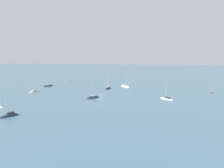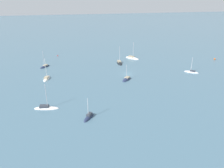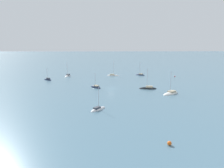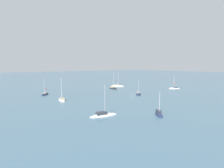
{
  "view_description": "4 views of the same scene",
  "coord_description": "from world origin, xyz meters",
  "px_view_note": "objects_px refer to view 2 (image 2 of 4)",
  "views": [
    {
      "loc": [
        -16.43,
        77.64,
        17.76
      ],
      "look_at": [
        -3.71,
        -8.91,
        3.68
      ],
      "focal_mm": 28.0,
      "sensor_mm": 36.0,
      "label": 1
    },
    {
      "loc": [
        26.33,
        86.66,
        32.82
      ],
      "look_at": [
        10.78,
        17.39,
        3.2
      ],
      "focal_mm": 35.0,
      "sensor_mm": 36.0,
      "label": 2
    },
    {
      "loc": [
        -91.97,
        1.53,
        20.96
      ],
      "look_at": [
        -3.26,
        -0.24,
        2.75
      ],
      "focal_mm": 35.0,
      "sensor_mm": 36.0,
      "label": 3
    },
    {
      "loc": [
        57.87,
        61.61,
        13.24
      ],
      "look_at": [
        -0.88,
        -17.18,
        2.55
      ],
      "focal_mm": 28.0,
      "sensor_mm": 36.0,
      "label": 4
    }
  ],
  "objects_px": {
    "sailboat_3": "(47,79)",
    "sailboat_8": "(46,108)",
    "sailboat_2": "(127,80)",
    "mooring_buoy_1": "(215,59)",
    "mooring_buoy_0": "(58,56)",
    "sailboat_4": "(89,117)",
    "sailboat_1": "(132,58)",
    "sailboat_6": "(45,67)",
    "sailboat_5": "(119,63)",
    "sailboat_7": "(191,72)"
  },
  "relations": [
    {
      "from": "sailboat_6",
      "to": "sailboat_2",
      "type": "bearing_deg",
      "value": 93.42
    },
    {
      "from": "sailboat_5",
      "to": "sailboat_7",
      "type": "bearing_deg",
      "value": 57.55
    },
    {
      "from": "sailboat_7",
      "to": "mooring_buoy_0",
      "type": "relative_size",
      "value": 13.41
    },
    {
      "from": "sailboat_3",
      "to": "mooring_buoy_0",
      "type": "xyz_separation_m",
      "value": [
        -4.28,
        -35.24,
        0.18
      ]
    },
    {
      "from": "sailboat_1",
      "to": "sailboat_7",
      "type": "height_order",
      "value": "sailboat_1"
    },
    {
      "from": "sailboat_4",
      "to": "mooring_buoy_1",
      "type": "relative_size",
      "value": 8.05
    },
    {
      "from": "sailboat_1",
      "to": "mooring_buoy_1",
      "type": "xyz_separation_m",
      "value": [
        -42.06,
        12.31,
        0.34
      ]
    },
    {
      "from": "sailboat_6",
      "to": "sailboat_8",
      "type": "height_order",
      "value": "sailboat_8"
    },
    {
      "from": "sailboat_1",
      "to": "sailboat_2",
      "type": "height_order",
      "value": "sailboat_1"
    },
    {
      "from": "sailboat_3",
      "to": "sailboat_7",
      "type": "bearing_deg",
      "value": -84.49
    },
    {
      "from": "sailboat_5",
      "to": "sailboat_6",
      "type": "xyz_separation_m",
      "value": [
        36.45,
        -2.01,
        -0.02
      ]
    },
    {
      "from": "sailboat_7",
      "to": "sailboat_2",
      "type": "bearing_deg",
      "value": 43.47
    },
    {
      "from": "sailboat_4",
      "to": "sailboat_8",
      "type": "relative_size",
      "value": 0.8
    },
    {
      "from": "sailboat_7",
      "to": "mooring_buoy_1",
      "type": "bearing_deg",
      "value": -107.07
    },
    {
      "from": "sailboat_6",
      "to": "mooring_buoy_1",
      "type": "height_order",
      "value": "sailboat_6"
    },
    {
      "from": "mooring_buoy_0",
      "to": "sailboat_3",
      "type": "bearing_deg",
      "value": 83.08
    },
    {
      "from": "sailboat_8",
      "to": "sailboat_2",
      "type": "bearing_deg",
      "value": 41.32
    },
    {
      "from": "mooring_buoy_1",
      "to": "mooring_buoy_0",
      "type": "bearing_deg",
      "value": -17.63
    },
    {
      "from": "sailboat_7",
      "to": "sailboat_8",
      "type": "height_order",
      "value": "sailboat_8"
    },
    {
      "from": "mooring_buoy_0",
      "to": "mooring_buoy_1",
      "type": "bearing_deg",
      "value": 162.37
    },
    {
      "from": "sailboat_1",
      "to": "sailboat_6",
      "type": "height_order",
      "value": "sailboat_1"
    },
    {
      "from": "sailboat_1",
      "to": "mooring_buoy_0",
      "type": "xyz_separation_m",
      "value": [
        39.61,
        -13.65,
        0.19
      ]
    },
    {
      "from": "mooring_buoy_0",
      "to": "sailboat_6",
      "type": "bearing_deg",
      "value": 72.72
    },
    {
      "from": "sailboat_4",
      "to": "sailboat_5",
      "type": "bearing_deg",
      "value": -168.52
    },
    {
      "from": "sailboat_1",
      "to": "sailboat_4",
      "type": "xyz_separation_m",
      "value": [
        30.58,
        56.09,
        0.03
      ]
    },
    {
      "from": "sailboat_5",
      "to": "mooring_buoy_1",
      "type": "bearing_deg",
      "value": 87.87
    },
    {
      "from": "sailboat_3",
      "to": "sailboat_4",
      "type": "height_order",
      "value": "sailboat_3"
    },
    {
      "from": "sailboat_1",
      "to": "mooring_buoy_1",
      "type": "relative_size",
      "value": 11.07
    },
    {
      "from": "sailboat_2",
      "to": "sailboat_7",
      "type": "relative_size",
      "value": 0.98
    },
    {
      "from": "sailboat_7",
      "to": "sailboat_6",
      "type": "bearing_deg",
      "value": 20.09
    },
    {
      "from": "sailboat_5",
      "to": "sailboat_2",
      "type": "bearing_deg",
      "value": -3.49
    },
    {
      "from": "sailboat_7",
      "to": "mooring_buoy_0",
      "type": "height_order",
      "value": "sailboat_7"
    },
    {
      "from": "sailboat_5",
      "to": "mooring_buoy_0",
      "type": "bearing_deg",
      "value": -121.08
    },
    {
      "from": "sailboat_1",
      "to": "sailboat_3",
      "type": "height_order",
      "value": "sailboat_1"
    },
    {
      "from": "mooring_buoy_1",
      "to": "sailboat_1",
      "type": "bearing_deg",
      "value": -16.31
    },
    {
      "from": "sailboat_1",
      "to": "sailboat_8",
      "type": "height_order",
      "value": "sailboat_1"
    },
    {
      "from": "sailboat_1",
      "to": "sailboat_7",
      "type": "bearing_deg",
      "value": -3.11
    },
    {
      "from": "sailboat_4",
      "to": "mooring_buoy_0",
      "type": "relative_size",
      "value": 12.52
    },
    {
      "from": "sailboat_6",
      "to": "mooring_buoy_0",
      "type": "relative_size",
      "value": 15.2
    },
    {
      "from": "sailboat_4",
      "to": "sailboat_6",
      "type": "xyz_separation_m",
      "value": [
        14.93,
        -50.76,
        -0.03
      ]
    },
    {
      "from": "sailboat_5",
      "to": "mooring_buoy_1",
      "type": "distance_m",
      "value": 51.37
    },
    {
      "from": "sailboat_8",
      "to": "mooring_buoy_1",
      "type": "xyz_separation_m",
      "value": [
        -84.77,
        -35.52,
        0.32
      ]
    },
    {
      "from": "sailboat_4",
      "to": "sailboat_6",
      "type": "height_order",
      "value": "sailboat_6"
    },
    {
      "from": "sailboat_3",
      "to": "mooring_buoy_1",
      "type": "distance_m",
      "value": 86.46
    },
    {
      "from": "sailboat_5",
      "to": "mooring_buoy_0",
      "type": "relative_size",
      "value": 16.83
    },
    {
      "from": "sailboat_3",
      "to": "sailboat_8",
      "type": "xyz_separation_m",
      "value": [
        -1.19,
        26.24,
        0.02
      ]
    },
    {
      "from": "sailboat_1",
      "to": "sailboat_6",
      "type": "bearing_deg",
      "value": -120.99
    },
    {
      "from": "sailboat_5",
      "to": "sailboat_4",
      "type": "bearing_deg",
      "value": -20.4
    },
    {
      "from": "mooring_buoy_0",
      "to": "sailboat_5",
      "type": "bearing_deg",
      "value": 145.51
    },
    {
      "from": "sailboat_2",
      "to": "sailboat_4",
      "type": "height_order",
      "value": "sailboat_2"
    }
  ]
}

